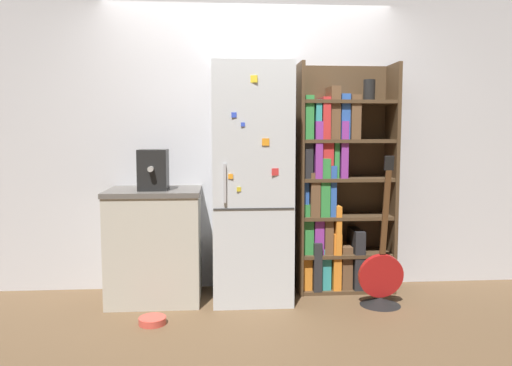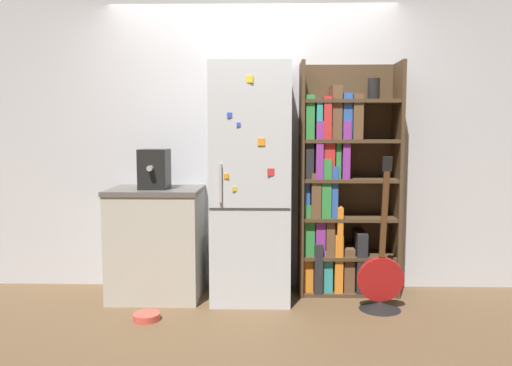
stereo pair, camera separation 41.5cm
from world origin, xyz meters
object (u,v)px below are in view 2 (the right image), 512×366
(refrigerator, at_px, (251,183))
(bookshelf, at_px, (337,189))
(espresso_machine, at_px, (154,169))
(pet_bowl, at_px, (147,316))
(guitar, at_px, (380,288))

(refrigerator, height_order, bookshelf, bookshelf)
(refrigerator, relative_size, bookshelf, 0.98)
(bookshelf, bearing_deg, espresso_machine, -172.34)
(refrigerator, height_order, espresso_machine, refrigerator)
(espresso_machine, bearing_deg, bookshelf, 7.66)
(refrigerator, distance_m, espresso_machine, 0.81)
(bookshelf, relative_size, espresso_machine, 6.04)
(espresso_machine, distance_m, pet_bowl, 1.18)
(pet_bowl, bearing_deg, bookshelf, 25.69)
(bookshelf, xyz_separation_m, pet_bowl, (-1.49, -0.72, -0.87))
(guitar, bearing_deg, bookshelf, 122.93)
(bookshelf, bearing_deg, pet_bowl, -154.31)
(refrigerator, xyz_separation_m, bookshelf, (0.73, 0.16, -0.07))
(espresso_machine, bearing_deg, pet_bowl, -85.73)
(espresso_machine, distance_m, guitar, 2.05)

